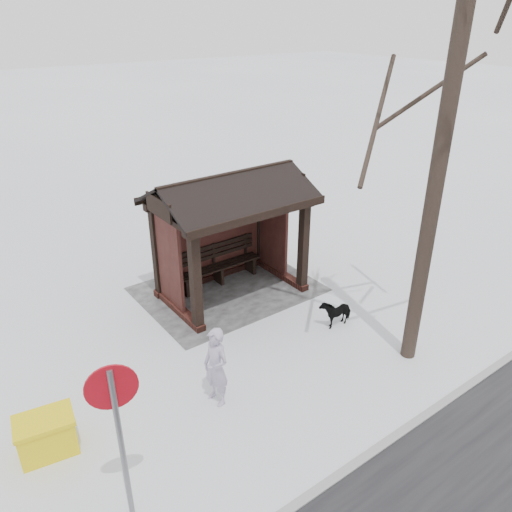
{
  "coord_description": "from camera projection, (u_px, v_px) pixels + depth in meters",
  "views": [
    {
      "loc": [
        5.9,
        9.02,
        6.32
      ],
      "look_at": [
        -0.15,
        0.8,
        1.29
      ],
      "focal_mm": 35.0,
      "sensor_mm": 36.0,
      "label": 1
    }
  ],
  "objects": [
    {
      "name": "trampled_patch",
      "position": [
        228.0,
        289.0,
        12.58
      ],
      "size": [
        4.2,
        3.2,
        0.02
      ],
      "primitive_type": "cube",
      "color": "gray",
      "rests_on": "ground"
    },
    {
      "name": "road_sign",
      "position": [
        116.0,
        413.0,
        6.18
      ],
      "size": [
        0.64,
        0.2,
        2.57
      ],
      "rotation": [
        0.0,
        0.0,
        -0.26
      ],
      "color": "slate",
      "rests_on": "ground"
    },
    {
      "name": "grit_bin",
      "position": [
        47.0,
        435.0,
        7.81
      ],
      "size": [
        0.98,
        0.74,
        0.68
      ],
      "rotation": [
        0.0,
        0.0,
        -0.16
      ],
      "color": "yellow",
      "rests_on": "ground"
    },
    {
      "name": "dog",
      "position": [
        336.0,
        311.0,
        11.08
      ],
      "size": [
        0.76,
        0.36,
        0.64
      ],
      "primitive_type": "imported",
      "rotation": [
        0.0,
        0.0,
        1.55
      ],
      "color": "black",
      "rests_on": "ground"
    },
    {
      "name": "bus_shelter",
      "position": [
        226.0,
        210.0,
        11.6
      ],
      "size": [
        3.6,
        2.4,
        3.09
      ],
      "color": "#361913",
      "rests_on": "ground"
    },
    {
      "name": "kerb",
      "position": [
        413.0,
        424.0,
        8.46
      ],
      "size": [
        120.0,
        0.15,
        0.06
      ],
      "primitive_type": "cube",
      "color": "gray",
      "rests_on": "ground"
    },
    {
      "name": "pedestrian",
      "position": [
        216.0,
        367.0,
        8.66
      ],
      "size": [
        0.44,
        0.6,
        1.51
      ],
      "primitive_type": "imported",
      "rotation": [
        0.0,
        0.0,
        1.72
      ],
      "color": "#AB9FBB",
      "rests_on": "ground"
    },
    {
      "name": "tree_near",
      "position": [
        462.0,
        23.0,
        7.48
      ],
      "size": [
        3.42,
        3.42,
        9.03
      ],
      "color": "black",
      "rests_on": "ground"
    },
    {
      "name": "ground",
      "position": [
        232.0,
        293.0,
        12.44
      ],
      "size": [
        120.0,
        120.0,
        0.0
      ],
      "primitive_type": "plane",
      "color": "silver",
      "rests_on": "ground"
    }
  ]
}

